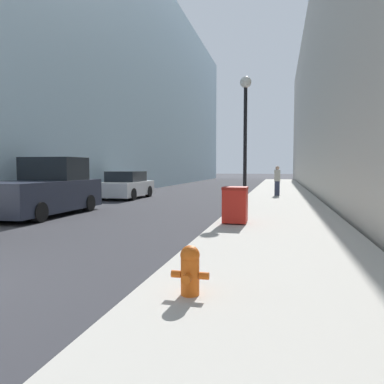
{
  "coord_description": "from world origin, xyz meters",
  "views": [
    {
      "loc": [
        5.57,
        -3.21,
        1.7
      ],
      "look_at": [
        0.56,
        18.21,
        0.26
      ],
      "focal_mm": 35.0,
      "sensor_mm": 36.0,
      "label": 1
    }
  ],
  "objects_px": {
    "trash_bin": "(235,204)",
    "pedestrian_on_sidewalk": "(277,181)",
    "fire_hydrant": "(190,269)",
    "pickup_truck": "(43,191)",
    "lamppost": "(245,124)",
    "parked_sedan_near": "(126,186)"
  },
  "relations": [
    {
      "from": "lamppost",
      "to": "pedestrian_on_sidewalk",
      "type": "xyz_separation_m",
      "value": [
        1.18,
        6.81,
        -2.38
      ]
    },
    {
      "from": "pickup_truck",
      "to": "pedestrian_on_sidewalk",
      "type": "distance_m",
      "value": 12.51
    },
    {
      "from": "lamppost",
      "to": "fire_hydrant",
      "type": "bearing_deg",
      "value": -88.56
    },
    {
      "from": "fire_hydrant",
      "to": "parked_sedan_near",
      "type": "height_order",
      "value": "parked_sedan_near"
    },
    {
      "from": "trash_bin",
      "to": "parked_sedan_near",
      "type": "relative_size",
      "value": 0.25
    },
    {
      "from": "trash_bin",
      "to": "parked_sedan_near",
      "type": "bearing_deg",
      "value": 128.4
    },
    {
      "from": "parked_sedan_near",
      "to": "pedestrian_on_sidewalk",
      "type": "height_order",
      "value": "pedestrian_on_sidewalk"
    },
    {
      "from": "fire_hydrant",
      "to": "trash_bin",
      "type": "xyz_separation_m",
      "value": [
        -0.15,
        6.03,
        0.21
      ]
    },
    {
      "from": "fire_hydrant",
      "to": "pickup_truck",
      "type": "relative_size",
      "value": 0.12
    },
    {
      "from": "fire_hydrant",
      "to": "parked_sedan_near",
      "type": "distance_m",
      "value": 16.58
    },
    {
      "from": "pickup_truck",
      "to": "pedestrian_on_sidewalk",
      "type": "height_order",
      "value": "pickup_truck"
    },
    {
      "from": "trash_bin",
      "to": "parked_sedan_near",
      "type": "xyz_separation_m",
      "value": [
        -7.05,
        8.9,
        0.02
      ]
    },
    {
      "from": "trash_bin",
      "to": "lamppost",
      "type": "xyz_separation_m",
      "value": [
        -0.11,
        4.12,
        2.68
      ]
    },
    {
      "from": "fire_hydrant",
      "to": "pickup_truck",
      "type": "height_order",
      "value": "pickup_truck"
    },
    {
      "from": "trash_bin",
      "to": "parked_sedan_near",
      "type": "distance_m",
      "value": 11.36
    },
    {
      "from": "fire_hydrant",
      "to": "trash_bin",
      "type": "distance_m",
      "value": 6.04
    },
    {
      "from": "lamppost",
      "to": "pickup_truck",
      "type": "bearing_deg",
      "value": -158.67
    },
    {
      "from": "trash_bin",
      "to": "pedestrian_on_sidewalk",
      "type": "height_order",
      "value": "pedestrian_on_sidewalk"
    },
    {
      "from": "fire_hydrant",
      "to": "trash_bin",
      "type": "bearing_deg",
      "value": 91.42
    },
    {
      "from": "pickup_truck",
      "to": "lamppost",
      "type": "bearing_deg",
      "value": 21.33
    },
    {
      "from": "fire_hydrant",
      "to": "lamppost",
      "type": "bearing_deg",
      "value": 91.44
    },
    {
      "from": "trash_bin",
      "to": "fire_hydrant",
      "type": "bearing_deg",
      "value": -88.58
    }
  ]
}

